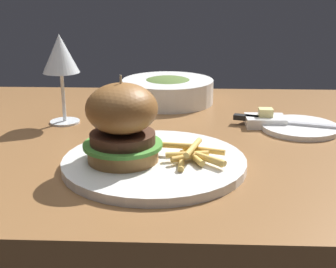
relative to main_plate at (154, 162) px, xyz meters
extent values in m
cube|color=brown|center=(0.03, 0.17, -0.03)|extent=(1.32, 0.78, 0.04)
cylinder|color=white|center=(0.00, 0.00, 0.00)|extent=(0.28, 0.28, 0.01)
cylinder|color=#9E6B38|center=(-0.05, -0.01, 0.02)|extent=(0.11, 0.11, 0.02)
cylinder|color=#4C9338|center=(-0.05, -0.01, 0.03)|extent=(0.12, 0.12, 0.01)
cylinder|color=#4C2D1E|center=(-0.05, -0.01, 0.04)|extent=(0.10, 0.10, 0.02)
ellipsoid|color=brown|center=(-0.05, -0.01, 0.09)|extent=(0.11, 0.11, 0.08)
cylinder|color=#CCB78C|center=(-0.05, -0.01, 0.11)|extent=(0.00, 0.00, 0.05)
cylinder|color=#E0B251|center=(0.04, -0.02, 0.01)|extent=(0.01, 0.07, 0.01)
cylinder|color=#E0B251|center=(0.06, -0.01, 0.01)|extent=(0.03, 0.06, 0.01)
cylinder|color=gold|center=(0.05, -0.01, 0.02)|extent=(0.06, 0.04, 0.01)
cylinder|color=#EABC5B|center=(0.08, -0.02, 0.02)|extent=(0.05, 0.05, 0.01)
cylinder|color=#E0B251|center=(0.08, -0.02, 0.01)|extent=(0.05, 0.05, 0.01)
cylinder|color=gold|center=(0.08, 0.01, 0.02)|extent=(0.06, 0.03, 0.01)
cylinder|color=gold|center=(0.03, 0.01, 0.02)|extent=(0.07, 0.02, 0.01)
cylinder|color=#E0B251|center=(0.06, -0.01, 0.03)|extent=(0.03, 0.07, 0.01)
cylinder|color=#EABC5B|center=(0.05, -0.01, 0.02)|extent=(0.07, 0.02, 0.01)
cylinder|color=silver|center=(-0.20, 0.23, -0.01)|extent=(0.06, 0.06, 0.00)
cylinder|color=silver|center=(-0.20, 0.23, 0.05)|extent=(0.01, 0.01, 0.10)
cone|color=silver|center=(-0.20, 0.23, 0.13)|extent=(0.07, 0.07, 0.08)
cylinder|color=white|center=(0.27, 0.20, 0.00)|extent=(0.15, 0.15, 0.01)
cube|color=silver|center=(0.27, 0.20, 0.01)|extent=(0.14, 0.05, 0.00)
cube|color=black|center=(0.17, 0.23, 0.01)|extent=(0.06, 0.03, 0.01)
cube|color=white|center=(0.21, 0.22, 0.00)|extent=(0.08, 0.06, 0.02)
cube|color=#F4E58C|center=(0.21, 0.22, 0.02)|extent=(0.03, 0.02, 0.02)
cylinder|color=white|center=(0.00, 0.41, 0.02)|extent=(0.21, 0.21, 0.05)
ellipsoid|color=#4C662D|center=(0.00, 0.41, 0.04)|extent=(0.12, 0.12, 0.02)
camera|label=1|loc=(0.05, -0.67, 0.27)|focal=50.00mm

